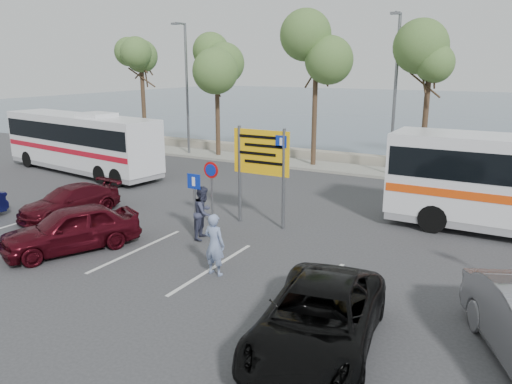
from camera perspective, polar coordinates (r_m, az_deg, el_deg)
The scene contains 20 objects.
ground at distance 16.36m, azimuth -7.95°, elevation -6.26°, with size 120.00×120.00×0.00m, color #343437.
kerb_strip at distance 28.32m, azimuth 9.33°, elevation 2.70°, with size 44.00×2.40×0.15m, color gray.
seawall at distance 30.14m, azimuth 10.66°, elevation 3.78°, with size 48.00×0.80×0.60m, color gray.
sea at distance 72.95m, azimuth 22.04°, elevation 8.89°, with size 140.00×140.00×0.00m, color #465F70.
tree_far_left at distance 35.05m, azimuth -13.03°, elevation 15.04°, with size 3.20×3.20×7.60m.
tree_left at distance 31.37m, azimuth -4.53°, elevation 14.87°, with size 3.20×3.20×7.20m.
tree_mid at distance 28.31m, azimuth 6.92°, elevation 16.18°, with size 3.20×3.20×8.00m.
tree_right at distance 26.58m, azimuth 19.33°, elevation 14.57°, with size 3.20×3.20×7.40m.
street_lamp_left at distance 32.15m, azimuth -8.00°, elevation 12.26°, with size 0.45×1.15×8.01m.
street_lamp_right at distance 26.44m, azimuth 15.60°, elevation 11.44°, with size 0.45×1.15×8.01m.
direction_sign at distance 17.76m, azimuth 0.61°, elevation 3.69°, with size 2.20×0.12×3.60m.
sign_no_stop at distance 18.09m, azimuth -5.11°, elevation 1.06°, with size 0.60×0.08×2.35m.
sign_parking at distance 16.63m, azimuth -7.04°, elevation -0.56°, with size 0.50×0.07×2.25m.
lane_markings at distance 16.34m, azimuth -13.30°, elevation -6.53°, with size 12.02×4.20×0.01m, color silver, non-canonical shape.
coach_bus_left at distance 28.56m, azimuth -19.38°, elevation 5.16°, with size 10.85×3.69×3.32m.
car_maroon at distance 20.58m, azimuth -20.52°, elevation -1.01°, with size 1.64×4.04×1.17m, color #480C15.
car_red at distance 16.78m, azimuth -20.36°, elevation -3.93°, with size 1.69×4.20×1.43m, color #480A13.
suv_black at distance 10.55m, azimuth 7.10°, elevation -14.32°, with size 2.27×4.92×1.37m, color black.
pedestrian_near at distance 13.94m, azimuth -4.76°, elevation -6.00°, with size 0.64×0.42×1.77m, color #7D8FB6.
pedestrian_far at distance 16.83m, azimuth -6.01°, elevation -2.35°, with size 0.88×0.68×1.81m, color #35384F.
Camera 1 is at (9.36, -12.12, 5.74)m, focal length 35.00 mm.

